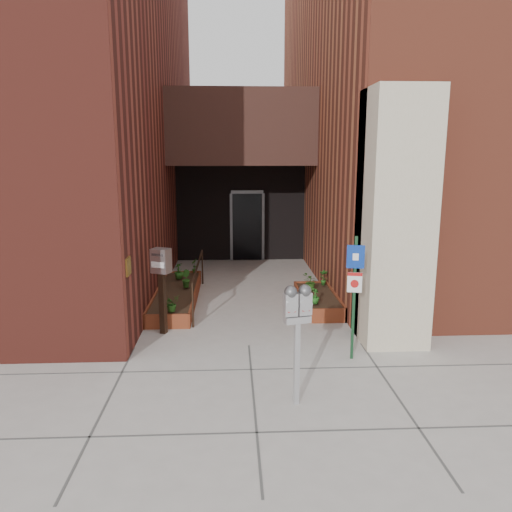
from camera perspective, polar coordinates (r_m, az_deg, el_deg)
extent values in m
plane|color=#9E9991|center=(8.92, -0.83, -10.20)|extent=(80.00, 80.00, 0.00)
cube|color=maroon|center=(16.12, -24.65, 16.62)|extent=(8.00, 14.60, 10.00)
cube|color=brown|center=(16.74, 20.15, 16.73)|extent=(8.00, 13.70, 10.00)
cube|color=#BCAE91|center=(9.00, 15.57, 4.08)|extent=(1.10, 1.20, 4.40)
cube|color=black|center=(14.29, -1.72, 14.37)|extent=(4.20, 2.00, 2.00)
cube|color=black|center=(15.78, -1.76, 5.02)|extent=(4.00, 0.30, 3.00)
cube|color=black|center=(15.67, -1.01, 3.32)|extent=(0.90, 0.06, 2.10)
cube|color=#B79338|center=(8.45, -14.42, -1.16)|extent=(0.04, 0.30, 0.30)
cube|color=maroon|center=(9.81, -10.18, -7.39)|extent=(0.90, 0.04, 0.30)
cube|color=maroon|center=(13.20, -8.24, -2.36)|extent=(0.90, 0.04, 0.30)
cube|color=maroon|center=(11.55, -11.19, -4.51)|extent=(0.04, 3.60, 0.30)
cube|color=maroon|center=(11.45, -6.92, -4.50)|extent=(0.04, 3.60, 0.30)
cube|color=black|center=(11.50, -9.06, -4.60)|extent=(0.82, 3.52, 0.26)
cube|color=maroon|center=(10.09, 8.13, -6.78)|extent=(0.80, 0.04, 0.30)
cube|color=maroon|center=(12.13, 6.23, -3.57)|extent=(0.80, 0.04, 0.30)
cube|color=maroon|center=(11.05, 5.14, -5.08)|extent=(0.04, 2.20, 0.30)
cube|color=maroon|center=(11.17, 9.02, -4.98)|extent=(0.04, 2.20, 0.30)
cube|color=black|center=(11.11, 7.09, -5.13)|extent=(0.72, 2.12, 0.26)
cylinder|color=black|center=(9.74, -7.25, -5.58)|extent=(0.04, 0.04, 0.90)
cylinder|color=black|center=(12.92, -6.15, -1.25)|extent=(0.04, 0.04, 0.90)
cylinder|color=black|center=(11.22, -6.67, -0.99)|extent=(0.04, 3.30, 0.04)
cube|color=#B1B0B3|center=(6.82, 4.66, -12.15)|extent=(0.08, 0.08, 1.15)
cube|color=#B1B0B3|center=(6.59, 4.75, -7.22)|extent=(0.37, 0.21, 0.09)
cube|color=#B1B0B3|center=(6.50, 3.97, -5.58)|extent=(0.19, 0.15, 0.30)
sphere|color=#59595B|center=(6.45, 3.99, -4.12)|extent=(0.17, 0.17, 0.17)
cube|color=white|center=(6.44, 4.15, -5.53)|extent=(0.10, 0.03, 0.06)
cube|color=#B21414|center=(6.47, 4.14, -6.31)|extent=(0.10, 0.03, 0.03)
cube|color=#B1B0B3|center=(6.56, 5.58, -5.43)|extent=(0.19, 0.15, 0.30)
sphere|color=#59595B|center=(6.52, 5.61, -3.98)|extent=(0.17, 0.17, 0.17)
cube|color=white|center=(6.50, 5.77, -5.38)|extent=(0.10, 0.03, 0.06)
cube|color=#B21414|center=(6.53, 5.76, -6.15)|extent=(0.10, 0.03, 0.03)
cube|color=#13361D|center=(8.21, 11.12, -4.82)|extent=(0.05, 0.05, 2.05)
cube|color=navy|center=(8.02, 11.32, -0.09)|extent=(0.28, 0.07, 0.37)
cube|color=white|center=(8.01, 11.32, -0.10)|extent=(0.09, 0.03, 0.11)
cube|color=white|center=(8.11, 11.20, -2.98)|extent=(0.23, 0.06, 0.33)
cube|color=#B21414|center=(8.07, 11.24, -2.07)|extent=(0.23, 0.06, 0.06)
cylinder|color=#B21414|center=(8.11, 11.20, -3.13)|extent=(0.13, 0.04, 0.13)
cube|color=black|center=(9.48, -10.61, -5.29)|extent=(0.14, 0.14, 1.18)
cube|color=#B1B1B3|center=(9.28, -10.80, -0.53)|extent=(0.39, 0.34, 0.45)
cube|color=#59595B|center=(9.15, -11.23, 0.11)|extent=(0.22, 0.10, 0.04)
cube|color=white|center=(9.19, -11.18, -1.01)|extent=(0.24, 0.11, 0.11)
imported|color=#255317|center=(9.87, -9.61, -5.35)|extent=(0.41, 0.41, 0.32)
imported|color=#225317|center=(11.56, -8.05, -2.58)|extent=(0.30, 0.30, 0.41)
imported|color=#225819|center=(12.37, -8.81, -1.69)|extent=(0.31, 0.31, 0.39)
imported|color=#224F16|center=(12.88, -7.05, -1.12)|extent=(0.23, 0.23, 0.39)
imported|color=#22621C|center=(10.30, 6.76, -4.54)|extent=(0.24, 0.24, 0.32)
imported|color=#24631C|center=(11.73, 7.75, -2.42)|extent=(0.22, 0.22, 0.38)
imported|color=#275317|center=(11.28, 6.23, -2.96)|extent=(0.47, 0.47, 0.38)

